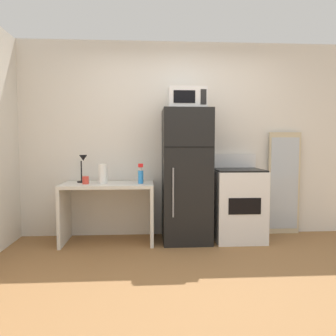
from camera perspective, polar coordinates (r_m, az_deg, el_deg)
ground_plane at (r=3.16m, az=5.39°, el=-19.07°), size 12.00×12.00×0.00m
wall_back_white at (r=4.59m, az=2.17°, el=4.87°), size 5.00×0.10×2.60m
desk at (r=4.29m, az=-10.20°, el=-5.61°), size 1.13×0.60×0.75m
desk_lamp at (r=4.37m, az=-14.37°, el=0.70°), size 0.14×0.12×0.35m
paper_towel_roll at (r=4.27m, az=-11.06°, el=-0.94°), size 0.11×0.11×0.24m
coffee_mug at (r=4.23m, az=-13.91°, el=-2.03°), size 0.08×0.08×0.09m
spray_bottle at (r=4.15m, az=-4.69°, el=-1.31°), size 0.06×0.06×0.25m
refrigerator at (r=4.24m, az=3.15°, el=-1.33°), size 0.60×0.63×1.68m
microwave at (r=4.24m, az=3.24°, el=11.77°), size 0.46×0.35×0.26m
oven_range at (r=4.43m, az=11.85°, el=-6.04°), size 0.62×0.61×1.10m
leaning_mirror at (r=4.87m, az=19.20°, el=-2.48°), size 0.44×0.03×1.40m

